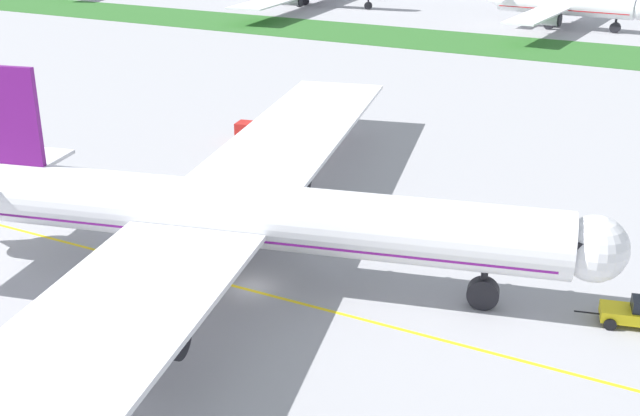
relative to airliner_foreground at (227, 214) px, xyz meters
The scene contains 7 objects.
ground_plane 6.11m from the airliner_foreground, 12.03° to the right, with size 600.00×600.00×0.00m, color #9E9EA3.
apron_taxi_line 6.18m from the airliner_foreground, 24.12° to the right, with size 280.00×0.36×0.01m, color yellow.
grass_median_strip 112.43m from the airliner_foreground, 88.80° to the left, with size 320.00×24.00×0.10m, color #2D6628.
airliner_foreground is the anchor object (origin of this frame).
pushback_tug 31.58m from the airliner_foreground, 13.88° to the left, with size 6.37×3.44×2.19m.
service_truck_baggage_loader 37.23m from the airliner_foreground, 118.84° to the left, with size 5.41×3.34×2.66m.
parked_airliner_far_right 139.90m from the airliner_foreground, 91.71° to the left, with size 38.74×59.42×15.68m.
Camera 1 is at (31.84, -47.90, 29.72)m, focal length 44.95 mm.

